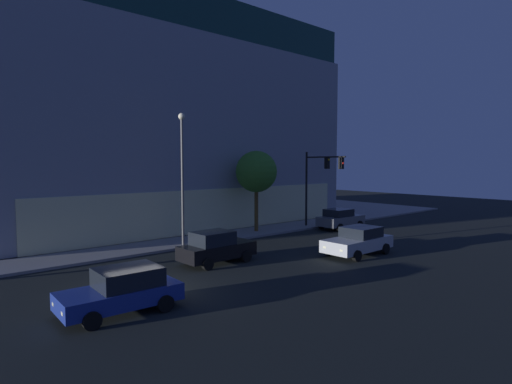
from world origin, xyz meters
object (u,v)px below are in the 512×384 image
street_lamp_sidewalk (182,163)px  car_silver (358,241)px  car_grey (340,219)px  car_blue (123,290)px  car_black (216,247)px  traffic_light_far_corner (320,174)px  sidewalk_tree (256,172)px  modern_building (147,126)px

street_lamp_sidewalk → car_silver: 11.97m
car_grey → car_blue: bearing=-162.6°
car_black → traffic_light_far_corner: bearing=16.5°
sidewalk_tree → car_blue: size_ratio=1.45×
modern_building → traffic_light_far_corner: bearing=-62.8°
sidewalk_tree → car_grey: (6.54, -3.06, -3.91)m
modern_building → car_black: bearing=-106.0°
street_lamp_sidewalk → car_blue: street_lamp_sidewalk is taller
sidewalk_tree → car_blue: bearing=-146.7°
sidewalk_tree → car_blue: sidewalk_tree is taller
car_silver → car_grey: size_ratio=1.12×
car_silver → car_blue: bearing=-179.9°
traffic_light_far_corner → car_blue: bearing=-158.9°
traffic_light_far_corner → sidewalk_tree: 5.52m
street_lamp_sidewalk → car_silver: bearing=-52.5°
traffic_light_far_corner → sidewalk_tree: size_ratio=1.00×
car_blue → car_black: 7.86m
sidewalk_tree → car_black: (-8.09, -6.01, -3.88)m
modern_building → street_lamp_sidewalk: bearing=-107.9°
modern_building → car_silver: size_ratio=6.49×
sidewalk_tree → car_blue: 18.32m
traffic_light_far_corner → car_blue: size_ratio=1.45×
car_black → car_blue: bearing=-151.0°
street_lamp_sidewalk → car_blue: (-7.79, -8.80, -4.60)m
modern_building → street_lamp_sidewalk: (-4.54, -14.02, -3.62)m
sidewalk_tree → car_grey: size_ratio=1.50×
sidewalk_tree → car_blue: (-14.96, -9.82, -3.94)m
car_silver → modern_building: bearing=95.5°
modern_building → car_silver: (2.18, -22.79, -8.22)m
traffic_light_far_corner → sidewalk_tree: sidewalk_tree is taller
street_lamp_sidewalk → sidewalk_tree: (7.17, 1.02, -0.67)m
car_grey → modern_building: bearing=119.7°
traffic_light_far_corner → street_lamp_sidewalk: street_lamp_sidewalk is taller
car_black → car_grey: car_black is taller
traffic_light_far_corner → car_silver: (-5.56, -7.71, -3.71)m
street_lamp_sidewalk → car_black: street_lamp_sidewalk is taller
street_lamp_sidewalk → car_silver: street_lamp_sidewalk is taller
traffic_light_far_corner → car_black: size_ratio=1.46×
modern_building → car_blue: size_ratio=7.07×
sidewalk_tree → car_silver: (-0.45, -9.80, -3.93)m
traffic_light_far_corner → car_silver: traffic_light_far_corner is taller
car_blue → car_silver: 14.51m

